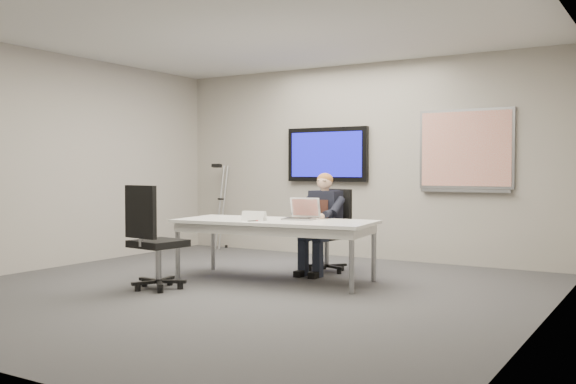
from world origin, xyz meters
The scene contains 15 objects.
floor centered at (0.00, 0.00, 0.00)m, with size 6.00×6.00×0.02m, color #343436.
ceiling centered at (0.00, 0.00, 2.80)m, with size 6.00×6.00×0.02m, color silver.
wall_back centered at (0.00, 3.00, 1.40)m, with size 6.00×0.02×2.80m, color #A49E94.
wall_left centered at (-3.00, 0.00, 1.40)m, with size 0.02×6.00×2.80m, color #A49E94.
wall_right centered at (3.00, 0.00, 1.40)m, with size 0.02×6.00×2.80m, color #A49E94.
conference_table centered at (0.00, 0.71, 0.62)m, with size 2.37×1.22×0.70m.
tv_display centered at (-0.50, 2.95, 1.50)m, with size 1.30×0.09×0.80m.
whiteboard centered at (1.55, 2.97, 1.53)m, with size 1.25×0.08×1.10m.
office_chair_far centered at (0.23, 1.63, 0.32)m, with size 0.61×0.61×1.03m.
office_chair_near centered at (-0.79, -0.42, 0.35)m, with size 0.59×0.59×1.11m.
seated_person centered at (0.21, 1.40, 0.50)m, with size 0.40×0.68×1.24m.
crutch centered at (-2.35, 2.80, 0.70)m, with size 0.19×0.33×1.40m, color #AFB3B7, non-canonical shape.
laptop centered at (0.23, 0.93, 0.76)m, with size 0.40×0.40×0.25m.
name_tent centered at (-0.14, 0.51, 0.75)m, with size 0.28×0.08×0.11m, color white, non-canonical shape.
pen centered at (-0.09, 0.41, 0.71)m, with size 0.01×0.01×0.14m, color black.
Camera 1 is at (3.94, -5.47, 1.28)m, focal length 40.00 mm.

